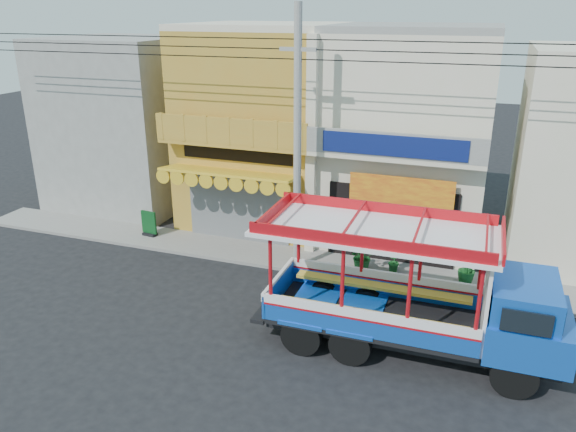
# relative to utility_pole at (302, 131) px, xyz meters

# --- Properties ---
(ground) EXTENTS (90.00, 90.00, 0.00)m
(ground) POSITION_rel_utility_pole_xyz_m (0.85, -3.30, -5.03)
(ground) COLOR black
(ground) RESTS_ON ground
(sidewalk) EXTENTS (30.00, 2.00, 0.12)m
(sidewalk) POSITION_rel_utility_pole_xyz_m (0.85, 0.70, -4.97)
(sidewalk) COLOR slate
(sidewalk) RESTS_ON ground
(shophouse_left) EXTENTS (6.00, 7.50, 8.24)m
(shophouse_left) POSITION_rel_utility_pole_xyz_m (-3.15, 4.66, -0.92)
(shophouse_left) COLOR #BB8729
(shophouse_left) RESTS_ON ground
(shophouse_right) EXTENTS (6.00, 6.75, 8.24)m
(shophouse_right) POSITION_rel_utility_pole_xyz_m (2.85, 4.66, -0.93)
(shophouse_right) COLOR beige
(shophouse_right) RESTS_ON ground
(party_pilaster) EXTENTS (0.35, 0.30, 8.00)m
(party_pilaster) POSITION_rel_utility_pole_xyz_m (-0.15, 1.55, -1.03)
(party_pilaster) COLOR beige
(party_pilaster) RESTS_ON ground
(filler_building_left) EXTENTS (6.00, 6.00, 7.60)m
(filler_building_left) POSITION_rel_utility_pole_xyz_m (-10.15, 4.70, -1.23)
(filler_building_left) COLOR gray
(filler_building_left) RESTS_ON ground
(utility_pole) EXTENTS (28.00, 0.26, 9.00)m
(utility_pole) POSITION_rel_utility_pole_xyz_m (0.00, 0.00, 0.00)
(utility_pole) COLOR gray
(utility_pole) RESTS_ON ground
(songthaew_truck) EXTENTS (8.04, 2.76, 3.75)m
(songthaew_truck) POSITION_rel_utility_pole_xyz_m (4.86, -3.77, -3.23)
(songthaew_truck) COLOR black
(songthaew_truck) RESTS_ON ground
(green_sign) EXTENTS (0.68, 0.36, 1.03)m
(green_sign) POSITION_rel_utility_pole_xyz_m (-6.72, 0.77, -4.48)
(green_sign) COLOR black
(green_sign) RESTS_ON sidewalk
(potted_plant_a) EXTENTS (1.24, 1.22, 1.04)m
(potted_plant_a) POSITION_rel_utility_pole_xyz_m (2.11, 0.56, -4.39)
(potted_plant_a) COLOR #16501F
(potted_plant_a) RESTS_ON sidewalk
(potted_plant_b) EXTENTS (0.56, 0.60, 0.86)m
(potted_plant_b) POSITION_rel_utility_pole_xyz_m (3.16, 0.72, -4.48)
(potted_plant_b) COLOR #16501F
(potted_plant_b) RESTS_ON sidewalk
(potted_plant_c) EXTENTS (0.75, 0.75, 1.06)m
(potted_plant_c) POSITION_rel_utility_pole_xyz_m (5.60, 0.76, -4.38)
(potted_plant_c) COLOR #16501F
(potted_plant_c) RESTS_ON sidewalk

